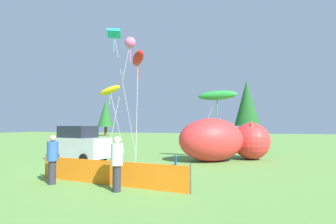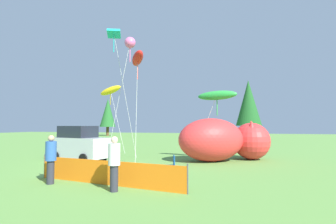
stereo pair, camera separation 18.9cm
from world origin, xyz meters
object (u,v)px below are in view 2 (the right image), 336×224
at_px(parked_car, 79,144).
at_px(kite_teal_diamond, 114,36).
at_px(folding_chair, 171,164).
at_px(kite_yellow_hero, 110,91).
at_px(spectator_in_grey_shirt, 114,161).
at_px(kite_green_fish, 217,96).
at_px(kite_red_lizard, 138,59).
at_px(inflatable_cat, 223,141).
at_px(spectator_in_blue_shirt, 51,157).
at_px(kite_pink_octopus, 130,43).

bearing_deg(parked_car, kite_teal_diamond, 59.98).
distance_m(folding_chair, kite_teal_diamond, 10.54).
distance_m(folding_chair, kite_yellow_hero, 13.46).
distance_m(spectator_in_grey_shirt, kite_teal_diamond, 11.57).
relative_size(kite_green_fish, kite_red_lizard, 0.66).
distance_m(folding_chair, kite_green_fish, 6.83).
distance_m(inflatable_cat, spectator_in_blue_shirt, 10.38).
bearing_deg(folding_chair, kite_pink_octopus, -67.51).
bearing_deg(spectator_in_blue_shirt, parked_car, 114.29).
bearing_deg(kite_yellow_hero, parked_car, -79.01).
bearing_deg(parked_car, folding_chair, -9.62).
bearing_deg(spectator_in_grey_shirt, kite_teal_diamond, 116.96).
xyz_separation_m(spectator_in_blue_shirt, kite_green_fish, (5.80, 8.40, 3.17)).
bearing_deg(parked_car, inflatable_cat, 29.75).
height_order(parked_car, kite_teal_diamond, kite_teal_diamond).
xyz_separation_m(spectator_in_grey_shirt, kite_red_lizard, (-1.73, 6.49, 5.32)).
relative_size(kite_yellow_hero, kite_teal_diamond, 0.68).
xyz_separation_m(kite_teal_diamond, kite_red_lizard, (2.31, -1.44, -2.08)).
xyz_separation_m(spectator_in_grey_shirt, kite_pink_octopus, (-2.69, 7.53, 6.67)).
xyz_separation_m(folding_chair, inflatable_cat, (2.05, 5.45, 0.73)).
bearing_deg(inflatable_cat, kite_teal_diamond, 153.28).
height_order(kite_yellow_hero, kite_pink_octopus, kite_pink_octopus).
xyz_separation_m(inflatable_cat, kite_red_lizard, (-4.97, -2.28, 5.10)).
height_order(kite_yellow_hero, kite_red_lizard, kite_red_lizard).
xyz_separation_m(spectator_in_grey_shirt, kite_teal_diamond, (-4.03, 7.93, 7.40)).
distance_m(folding_chair, spectator_in_grey_shirt, 3.56).
relative_size(kite_teal_diamond, kite_green_fish, 1.92).
relative_size(kite_yellow_hero, kite_green_fish, 1.31).
bearing_deg(folding_chair, spectator_in_blue_shirt, 15.03).
bearing_deg(kite_pink_octopus, kite_yellow_hero, 127.74).
bearing_deg(kite_pink_octopus, spectator_in_grey_shirt, -70.33).
distance_m(inflatable_cat, kite_yellow_hero, 11.69).
bearing_deg(kite_red_lizard, inflatable_cat, 24.66).
bearing_deg(kite_pink_octopus, parked_car, -157.74).
bearing_deg(inflatable_cat, kite_yellow_hero, 124.34).
xyz_separation_m(parked_car, spectator_in_blue_shirt, (2.67, -5.92, -0.05)).
bearing_deg(kite_yellow_hero, inflatable_cat, -22.38).
bearing_deg(kite_teal_diamond, folding_chair, -41.45).
xyz_separation_m(inflatable_cat, kite_pink_octopus, (-5.93, -1.24, 6.45)).
bearing_deg(kite_yellow_hero, spectator_in_blue_shirt, -72.48).
bearing_deg(kite_green_fish, parked_car, -163.67).
distance_m(parked_car, kite_teal_diamond, 7.68).
relative_size(inflatable_cat, kite_green_fish, 1.36).
height_order(parked_car, inflatable_cat, inflatable_cat).
bearing_deg(kite_red_lizard, kite_pink_octopus, 132.79).
bearing_deg(spectator_in_blue_shirt, kite_green_fish, 55.40).
bearing_deg(spectator_in_blue_shirt, spectator_in_grey_shirt, -8.09).
height_order(parked_car, kite_pink_octopus, kite_pink_octopus).
bearing_deg(kite_yellow_hero, kite_teal_diamond, -60.40).
bearing_deg(spectator_in_blue_shirt, kite_yellow_hero, 107.52).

